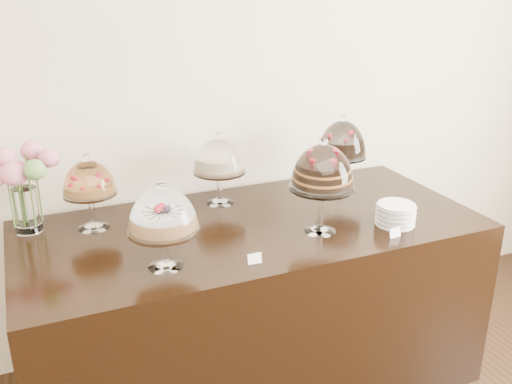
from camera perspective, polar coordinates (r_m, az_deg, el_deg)
name	(u,v)px	position (r m, az deg, el deg)	size (l,w,h in m)	color
wall_back	(212,80)	(3.06, -4.43, 11.10)	(5.00, 0.04, 3.00)	beige
display_counter	(252,304)	(2.95, -0.39, -11.17)	(2.20, 1.00, 0.90)	black
cake_stand_sugar_sponge	(163,214)	(2.29, -9.30, -2.23)	(0.29, 0.29, 0.38)	white
cake_stand_choco_layer	(322,171)	(2.57, 6.66, 2.14)	(0.30, 0.30, 0.45)	white
cake_stand_cheesecake	(219,159)	(2.92, -3.71, 3.31)	(0.27, 0.27, 0.38)	white
cake_stand_dark_choco	(342,143)	(3.09, 8.61, 4.90)	(0.27, 0.27, 0.43)	white
cake_stand_fruit_tart	(89,182)	(2.72, -16.38, 0.98)	(0.25, 0.25, 0.37)	white
flower_vase	(22,179)	(2.77, -22.34, 1.17)	(0.33, 0.27, 0.41)	white
plate_stack	(396,214)	(2.79, 13.79, -2.20)	(0.18, 0.18, 0.10)	white
price_card_left	(255,259)	(2.37, -0.14, -6.67)	(0.06, 0.01, 0.04)	white
price_card_right	(395,233)	(2.67, 13.74, -3.98)	(0.06, 0.01, 0.04)	white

